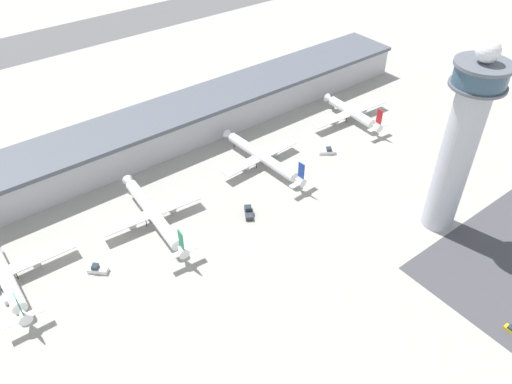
% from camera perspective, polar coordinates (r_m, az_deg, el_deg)
% --- Properties ---
extents(ground_plane, '(1000.00, 1000.00, 0.00)m').
position_cam_1_polar(ground_plane, '(158.44, -0.63, -6.66)').
color(ground_plane, '#9E9B93').
extents(terminal_building, '(262.47, 25.00, 14.41)m').
position_cam_1_polar(terminal_building, '(202.18, -12.79, 6.25)').
color(terminal_building, '#B2B2B7').
rests_on(terminal_building, ground).
extents(runway_strip, '(393.71, 44.00, 0.01)m').
position_cam_1_polar(runway_strip, '(322.87, -24.16, 15.04)').
color(runway_strip, '#515154').
rests_on(runway_strip, ground).
extents(control_tower, '(15.74, 15.74, 63.57)m').
position_cam_1_polar(control_tower, '(159.64, 22.39, 5.52)').
color(control_tower, '#ADB2BC').
rests_on(control_tower, ground).
extents(airplane_gate_alpha, '(41.93, 40.69, 13.05)m').
position_cam_1_polar(airplane_gate_alpha, '(163.12, -26.85, -8.32)').
color(airplane_gate_alpha, white).
rests_on(airplane_gate_alpha, ground).
extents(airplane_gate_bravo, '(35.05, 45.06, 12.85)m').
position_cam_1_polar(airplane_gate_bravo, '(167.81, -11.69, -2.43)').
color(airplane_gate_bravo, white).
rests_on(airplane_gate_bravo, ground).
extents(airplane_gate_charlie, '(34.88, 44.15, 12.20)m').
position_cam_1_polar(airplane_gate_charlie, '(190.84, 0.69, 4.05)').
color(airplane_gate_charlie, silver).
rests_on(airplane_gate_charlie, ground).
extents(airplane_gate_delta, '(40.11, 33.45, 12.45)m').
position_cam_1_polar(airplane_gate_delta, '(223.44, 10.87, 8.93)').
color(airplane_gate_delta, white).
rests_on(airplane_gate_delta, ground).
extents(service_truck_catering, '(3.62, 8.36, 3.01)m').
position_cam_1_polar(service_truck_catering, '(162.43, -26.58, -10.13)').
color(service_truck_catering, black).
rests_on(service_truck_catering, ground).
extents(service_truck_fuel, '(5.62, 7.11, 3.00)m').
position_cam_1_polar(service_truck_fuel, '(170.20, -0.87, -2.30)').
color(service_truck_fuel, black).
rests_on(service_truck_fuel, ground).
extents(service_truck_baggage, '(5.95, 5.91, 2.69)m').
position_cam_1_polar(service_truck_baggage, '(158.88, -17.67, -8.43)').
color(service_truck_baggage, black).
rests_on(service_truck_baggage, ground).
extents(service_truck_water, '(6.79, 5.70, 2.57)m').
position_cam_1_polar(service_truck_water, '(201.71, 8.15, 4.62)').
color(service_truck_water, black).
rests_on(service_truck_water, ground).
extents(car_white_wagon, '(1.75, 4.27, 1.51)m').
position_cam_1_polar(car_white_wagon, '(154.37, 27.24, -13.86)').
color(car_white_wagon, black).
rests_on(car_white_wagon, ground).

